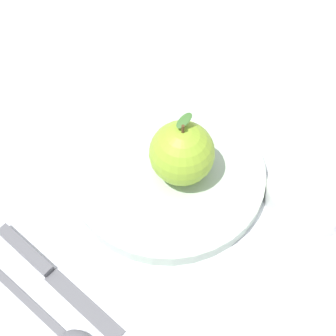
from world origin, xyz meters
The scene contains 6 objects.
ground_plane centered at (0.00, 0.00, 0.00)m, with size 2.40×2.40×0.00m, color silver.
dinner_plate centered at (0.03, -0.03, 0.01)m, with size 0.25×0.25×0.02m.
apple centered at (0.03, -0.04, 0.06)m, with size 0.08×0.08×0.09m.
side_bowl centered at (0.03, -0.21, 0.02)m, with size 0.11×0.11×0.03m.
knife centered at (-0.12, 0.09, 0.00)m, with size 0.12×0.18×0.01m.
spoon centered at (-0.19, 0.05, 0.01)m, with size 0.11×0.17×0.01m.
Camera 1 is at (-0.30, -0.08, 0.51)m, focal length 49.87 mm.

